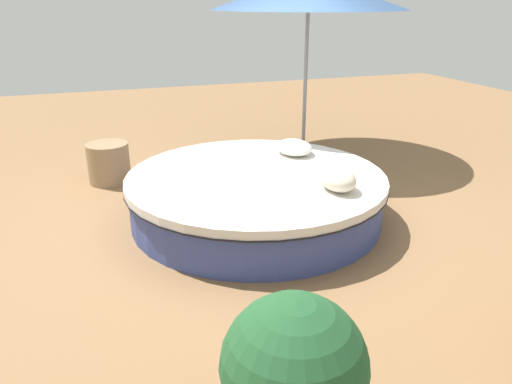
% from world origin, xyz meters
% --- Properties ---
extents(ground_plane, '(16.00, 16.00, 0.00)m').
position_xyz_m(ground_plane, '(0.00, 0.00, 0.00)').
color(ground_plane, olive).
extents(round_bed, '(2.52, 2.52, 0.46)m').
position_xyz_m(round_bed, '(0.00, 0.00, 0.24)').
color(round_bed, '#38478C').
rests_on(round_bed, ground_plane).
extents(throw_pillow_0, '(0.42, 0.30, 0.21)m').
position_xyz_m(throw_pillow_0, '(0.62, 0.54, 0.56)').
color(throw_pillow_0, beige).
rests_on(throw_pillow_0, round_bed).
extents(throw_pillow_1, '(0.47, 0.37, 0.15)m').
position_xyz_m(throw_pillow_1, '(-0.50, 0.61, 0.53)').
color(throw_pillow_1, white).
rests_on(throw_pillow_1, round_bed).
extents(planter, '(0.63, 0.63, 0.94)m').
position_xyz_m(planter, '(2.75, -0.79, 0.55)').
color(planter, brown).
rests_on(planter, ground_plane).
extents(side_table, '(0.49, 0.49, 0.47)m').
position_xyz_m(side_table, '(-1.55, -1.30, 0.23)').
color(side_table, '#997A56').
rests_on(side_table, ground_plane).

